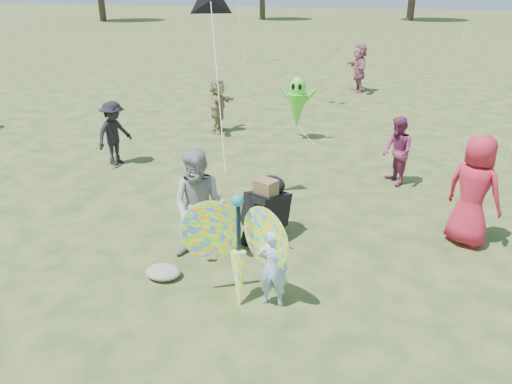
{
  "coord_description": "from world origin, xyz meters",
  "views": [
    {
      "loc": [
        1.76,
        -5.29,
        4.11
      ],
      "look_at": [
        -0.2,
        1.5,
        1.1
      ],
      "focal_mm": 35.0,
      "sensor_mm": 36.0,
      "label": 1
    }
  ],
  "objects_px": {
    "jogging_stroller": "(267,204)",
    "butterfly_kite": "(238,249)",
    "crowd_e": "(397,152)",
    "child_girl": "(273,268)",
    "adult_man": "(200,207)",
    "crowd_b": "(114,133)",
    "crowd_d": "(218,105)",
    "alien_kite": "(297,105)",
    "crowd_a": "(474,191)",
    "crowd_j": "(359,68)"
  },
  "relations": [
    {
      "from": "adult_man",
      "to": "crowd_b",
      "type": "bearing_deg",
      "value": 133.61
    },
    {
      "from": "child_girl",
      "to": "jogging_stroller",
      "type": "relative_size",
      "value": 1.0
    },
    {
      "from": "jogging_stroller",
      "to": "child_girl",
      "type": "bearing_deg",
      "value": -49.6
    },
    {
      "from": "adult_man",
      "to": "jogging_stroller",
      "type": "bearing_deg",
      "value": 49.07
    },
    {
      "from": "alien_kite",
      "to": "crowd_d",
      "type": "bearing_deg",
      "value": 177.42
    },
    {
      "from": "jogging_stroller",
      "to": "crowd_e",
      "type": "bearing_deg",
      "value": 80.16
    },
    {
      "from": "adult_man",
      "to": "crowd_d",
      "type": "height_order",
      "value": "adult_man"
    },
    {
      "from": "crowd_d",
      "to": "crowd_j",
      "type": "relative_size",
      "value": 0.84
    },
    {
      "from": "jogging_stroller",
      "to": "adult_man",
      "type": "bearing_deg",
      "value": -105.94
    },
    {
      "from": "child_girl",
      "to": "alien_kite",
      "type": "bearing_deg",
      "value": -84.17
    },
    {
      "from": "crowd_d",
      "to": "crowd_j",
      "type": "xyz_separation_m",
      "value": [
        3.35,
        6.94,
        0.14
      ]
    },
    {
      "from": "adult_man",
      "to": "crowd_j",
      "type": "height_order",
      "value": "crowd_j"
    },
    {
      "from": "crowd_a",
      "to": "crowd_j",
      "type": "xyz_separation_m",
      "value": [
        -2.97,
        12.11,
        -0.01
      ]
    },
    {
      "from": "jogging_stroller",
      "to": "butterfly_kite",
      "type": "relative_size",
      "value": 0.65
    },
    {
      "from": "child_girl",
      "to": "crowd_b",
      "type": "height_order",
      "value": "crowd_b"
    },
    {
      "from": "child_girl",
      "to": "crowd_e",
      "type": "distance_m",
      "value": 5.2
    },
    {
      "from": "crowd_d",
      "to": "crowd_e",
      "type": "height_order",
      "value": "crowd_d"
    },
    {
      "from": "adult_man",
      "to": "jogging_stroller",
      "type": "height_order",
      "value": "adult_man"
    },
    {
      "from": "jogging_stroller",
      "to": "alien_kite",
      "type": "xyz_separation_m",
      "value": [
        -0.7,
        5.8,
        0.36
      ]
    },
    {
      "from": "adult_man",
      "to": "alien_kite",
      "type": "distance_m",
      "value": 6.8
    },
    {
      "from": "crowd_e",
      "to": "alien_kite",
      "type": "distance_m",
      "value": 3.84
    },
    {
      "from": "crowd_j",
      "to": "crowd_b",
      "type": "bearing_deg",
      "value": -46.85
    },
    {
      "from": "child_girl",
      "to": "butterfly_kite",
      "type": "distance_m",
      "value": 0.53
    },
    {
      "from": "crowd_a",
      "to": "crowd_j",
      "type": "bearing_deg",
      "value": -42.25
    },
    {
      "from": "adult_man",
      "to": "crowd_a",
      "type": "bearing_deg",
      "value": 21.22
    },
    {
      "from": "crowd_b",
      "to": "crowd_j",
      "type": "bearing_deg",
      "value": -9.37
    },
    {
      "from": "adult_man",
      "to": "crowd_d",
      "type": "distance_m",
      "value": 7.25
    },
    {
      "from": "crowd_d",
      "to": "crowd_e",
      "type": "bearing_deg",
      "value": -116.53
    },
    {
      "from": "adult_man",
      "to": "crowd_d",
      "type": "xyz_separation_m",
      "value": [
        -2.22,
        6.9,
        -0.12
      ]
    },
    {
      "from": "crowd_b",
      "to": "crowd_j",
      "type": "height_order",
      "value": "crowd_j"
    },
    {
      "from": "crowd_b",
      "to": "crowd_e",
      "type": "bearing_deg",
      "value": -69.84
    },
    {
      "from": "crowd_a",
      "to": "crowd_b",
      "type": "height_order",
      "value": "crowd_a"
    },
    {
      "from": "jogging_stroller",
      "to": "alien_kite",
      "type": "distance_m",
      "value": 5.86
    },
    {
      "from": "crowd_a",
      "to": "crowd_b",
      "type": "bearing_deg",
      "value": 20.43
    },
    {
      "from": "crowd_b",
      "to": "crowd_j",
      "type": "xyz_separation_m",
      "value": [
        4.77,
        10.25,
        0.17
      ]
    },
    {
      "from": "adult_man",
      "to": "crowd_d",
      "type": "bearing_deg",
      "value": 106.13
    },
    {
      "from": "crowd_a",
      "to": "alien_kite",
      "type": "distance_m",
      "value": 6.45
    },
    {
      "from": "crowd_e",
      "to": "crowd_j",
      "type": "bearing_deg",
      "value": 163.48
    },
    {
      "from": "crowd_a",
      "to": "crowd_e",
      "type": "xyz_separation_m",
      "value": [
        -1.25,
        2.38,
        -0.2
      ]
    },
    {
      "from": "jogging_stroller",
      "to": "butterfly_kite",
      "type": "xyz_separation_m",
      "value": [
        0.09,
        -1.86,
        0.17
      ]
    },
    {
      "from": "child_girl",
      "to": "crowd_d",
      "type": "relative_size",
      "value": 0.73
    },
    {
      "from": "jogging_stroller",
      "to": "crowd_a",
      "type": "bearing_deg",
      "value": 35.95
    },
    {
      "from": "crowd_b",
      "to": "jogging_stroller",
      "type": "relative_size",
      "value": 1.34
    },
    {
      "from": "crowd_b",
      "to": "alien_kite",
      "type": "bearing_deg",
      "value": -33.95
    },
    {
      "from": "crowd_e",
      "to": "child_girl",
      "type": "bearing_deg",
      "value": -42.88
    },
    {
      "from": "butterfly_kite",
      "to": "alien_kite",
      "type": "distance_m",
      "value": 7.7
    },
    {
      "from": "adult_man",
      "to": "jogging_stroller",
      "type": "xyz_separation_m",
      "value": [
        0.81,
        1.0,
        -0.29
      ]
    },
    {
      "from": "crowd_a",
      "to": "crowd_e",
      "type": "relative_size",
      "value": 1.27
    },
    {
      "from": "crowd_d",
      "to": "jogging_stroller",
      "type": "distance_m",
      "value": 6.64
    },
    {
      "from": "crowd_d",
      "to": "alien_kite",
      "type": "bearing_deg",
      "value": -90.31
    }
  ]
}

